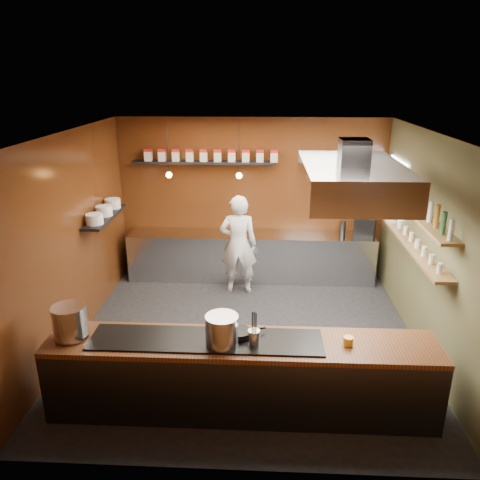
# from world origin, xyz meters

# --- Properties ---
(floor) EXTENTS (5.00, 5.00, 0.00)m
(floor) POSITION_xyz_m (0.00, 0.00, 0.00)
(floor) COLOR black
(floor) RESTS_ON ground
(back_wall) EXTENTS (5.00, 0.00, 5.00)m
(back_wall) POSITION_xyz_m (0.00, 2.50, 1.50)
(back_wall) COLOR #3C1D0B
(back_wall) RESTS_ON ground
(left_wall) EXTENTS (0.00, 5.00, 5.00)m
(left_wall) POSITION_xyz_m (-2.50, 0.00, 1.50)
(left_wall) COLOR #3C1D0B
(left_wall) RESTS_ON ground
(right_wall) EXTENTS (0.00, 5.00, 5.00)m
(right_wall) POSITION_xyz_m (2.50, 0.00, 1.50)
(right_wall) COLOR brown
(right_wall) RESTS_ON ground
(ceiling) EXTENTS (5.00, 5.00, 0.00)m
(ceiling) POSITION_xyz_m (0.00, 0.00, 3.00)
(ceiling) COLOR silver
(ceiling) RESTS_ON back_wall
(window_pane) EXTENTS (0.00, 1.00, 1.00)m
(window_pane) POSITION_xyz_m (2.45, 1.70, 1.90)
(window_pane) COLOR white
(window_pane) RESTS_ON right_wall
(prep_counter) EXTENTS (4.60, 0.65, 0.90)m
(prep_counter) POSITION_xyz_m (0.00, 2.17, 0.45)
(prep_counter) COLOR silver
(prep_counter) RESTS_ON floor
(pass_counter) EXTENTS (4.40, 0.72, 0.94)m
(pass_counter) POSITION_xyz_m (-0.00, -1.60, 0.47)
(pass_counter) COLOR #38383D
(pass_counter) RESTS_ON floor
(tin_shelf) EXTENTS (2.60, 0.26, 0.04)m
(tin_shelf) POSITION_xyz_m (-0.90, 2.36, 2.20)
(tin_shelf) COLOR black
(tin_shelf) RESTS_ON back_wall
(plate_shelf) EXTENTS (0.30, 1.40, 0.04)m
(plate_shelf) POSITION_xyz_m (-2.34, 1.00, 1.55)
(plate_shelf) COLOR black
(plate_shelf) RESTS_ON left_wall
(bottle_shelf_upper) EXTENTS (0.26, 2.80, 0.04)m
(bottle_shelf_upper) POSITION_xyz_m (2.34, 0.30, 1.92)
(bottle_shelf_upper) COLOR olive
(bottle_shelf_upper) RESTS_ON right_wall
(bottle_shelf_lower) EXTENTS (0.26, 2.80, 0.04)m
(bottle_shelf_lower) POSITION_xyz_m (2.34, 0.30, 1.45)
(bottle_shelf_lower) COLOR olive
(bottle_shelf_lower) RESTS_ON right_wall
(extractor_hood) EXTENTS (1.20, 2.00, 0.72)m
(extractor_hood) POSITION_xyz_m (1.30, -0.40, 2.51)
(extractor_hood) COLOR #38383D
(extractor_hood) RESTS_ON ceiling
(pendant_left) EXTENTS (0.10, 0.10, 0.95)m
(pendant_left) POSITION_xyz_m (-1.40, 1.70, 2.15)
(pendant_left) COLOR black
(pendant_left) RESTS_ON ceiling
(pendant_right) EXTENTS (0.10, 0.10, 0.95)m
(pendant_right) POSITION_xyz_m (-0.20, 1.70, 2.15)
(pendant_right) COLOR black
(pendant_right) RESTS_ON ceiling
(storage_tins) EXTENTS (2.43, 0.13, 0.22)m
(storage_tins) POSITION_xyz_m (-0.75, 2.36, 2.33)
(storage_tins) COLOR beige
(storage_tins) RESTS_ON tin_shelf
(plate_stacks) EXTENTS (0.26, 1.16, 0.16)m
(plate_stacks) POSITION_xyz_m (-2.34, 1.00, 1.65)
(plate_stacks) COLOR white
(plate_stacks) RESTS_ON plate_shelf
(bottles) EXTENTS (0.06, 2.66, 0.24)m
(bottles) POSITION_xyz_m (2.34, 0.30, 2.06)
(bottles) COLOR silver
(bottles) RESTS_ON bottle_shelf_upper
(wine_glasses) EXTENTS (0.07, 2.37, 0.13)m
(wine_glasses) POSITION_xyz_m (2.34, 0.30, 1.53)
(wine_glasses) COLOR silver
(wine_glasses) RESTS_ON bottle_shelf_lower
(stockpot_large) EXTENTS (0.48, 0.48, 0.37)m
(stockpot_large) POSITION_xyz_m (-1.92, -1.62, 1.13)
(stockpot_large) COLOR silver
(stockpot_large) RESTS_ON pass_counter
(stockpot_small) EXTENTS (0.38, 0.38, 0.34)m
(stockpot_small) POSITION_xyz_m (-0.21, -1.69, 1.11)
(stockpot_small) COLOR silver
(stockpot_small) RESTS_ON pass_counter
(utensil_crock) EXTENTS (0.16, 0.16, 0.17)m
(utensil_crock) POSITION_xyz_m (0.14, -1.68, 1.03)
(utensil_crock) COLOR silver
(utensil_crock) RESTS_ON pass_counter
(frying_pan) EXTENTS (0.45, 0.29, 0.07)m
(frying_pan) POSITION_xyz_m (-0.03, -1.52, 0.98)
(frying_pan) COLOR black
(frying_pan) RESTS_ON pass_counter
(butter_jar) EXTENTS (0.13, 0.13, 0.10)m
(butter_jar) POSITION_xyz_m (1.17, -1.61, 0.97)
(butter_jar) COLOR yellow
(butter_jar) RESTS_ON pass_counter
(espresso_machine) EXTENTS (0.45, 0.44, 0.36)m
(espresso_machine) POSITION_xyz_m (2.10, 2.19, 1.08)
(espresso_machine) COLOR black
(espresso_machine) RESTS_ON prep_counter
(chef) EXTENTS (0.66, 0.43, 1.79)m
(chef) POSITION_xyz_m (-0.21, 1.58, 0.89)
(chef) COLOR white
(chef) RESTS_ON floor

